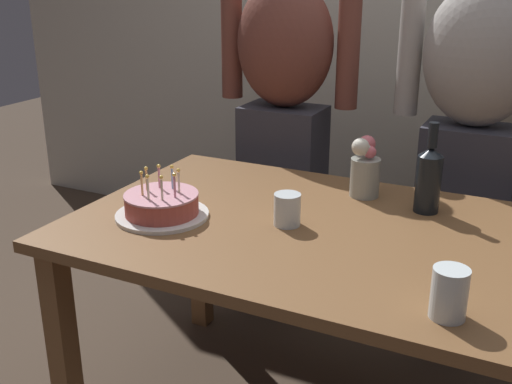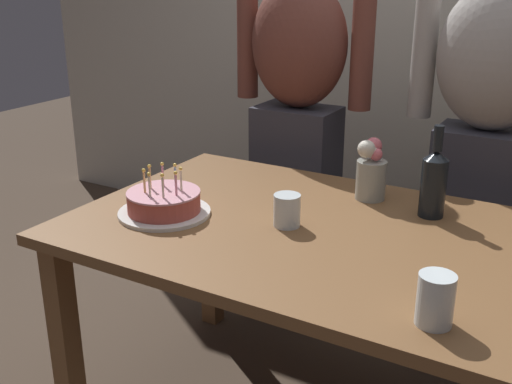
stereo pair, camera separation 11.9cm
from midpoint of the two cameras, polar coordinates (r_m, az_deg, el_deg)
back_wall at (r=3.19m, az=15.52°, el=16.33°), size 5.20×0.10×2.60m
dining_table at (r=1.88m, az=4.12°, el=-6.01°), size 1.50×0.96×0.74m
birthday_cake at (r=1.93m, az=-10.46°, el=-1.29°), size 0.29×0.29×0.15m
water_glass_near at (r=1.41m, az=15.11°, el=-9.07°), size 0.08×0.08×0.12m
water_glass_far at (r=1.84m, az=1.05°, el=-1.65°), size 0.08×0.08×0.10m
wine_bottle at (r=1.98m, az=14.03°, el=1.27°), size 0.08×0.08×0.29m
flower_vase at (r=2.08m, az=8.42°, el=2.13°), size 0.10×0.10×0.21m
person_man_bearded at (r=2.62m, az=1.26°, el=6.90°), size 0.61×0.27×1.66m
person_woman_cardigan at (r=2.41m, az=17.96°, el=4.75°), size 0.61×0.27×1.66m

